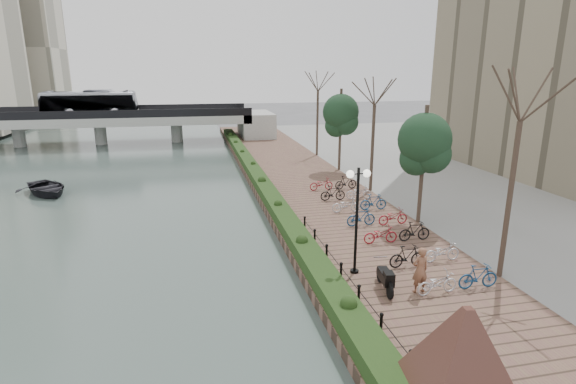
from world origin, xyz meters
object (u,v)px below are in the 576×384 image
object	(u,v)px
motorcycle	(385,277)
boat	(46,188)
granite_monument	(463,360)
pedestrian	(420,270)
lamppost	(358,198)

from	to	relation	value
motorcycle	boat	world-z (taller)	motorcycle
granite_monument	boat	distance (m)	31.02
granite_monument	pedestrian	xyz separation A→B (m)	(2.06, 5.91, -0.53)
lamppost	pedestrian	distance (m)	3.69
lamppost	boat	size ratio (longest dim) A/B	0.96
motorcycle	pedestrian	distance (m)	1.35
granite_monument	boat	bearing A→B (deg)	122.60
pedestrian	boat	bearing A→B (deg)	-50.54
lamppost	motorcycle	distance (m)	3.30
lamppost	motorcycle	bearing A→B (deg)	-71.21
pedestrian	boat	xyz separation A→B (m)	(-18.76, 20.19, -0.91)
lamppost	boat	xyz separation A→B (m)	(-16.96, 18.01, -3.29)
granite_monument	boat	world-z (taller)	granite_monument
granite_monument	lamppost	bearing A→B (deg)	88.12
boat	granite_monument	bearing A→B (deg)	-90.00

